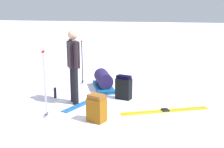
{
  "coord_description": "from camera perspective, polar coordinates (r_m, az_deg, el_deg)",
  "views": [
    {
      "loc": [
        5.99,
        1.59,
        2.16
      ],
      "look_at": [
        0.0,
        0.0,
        0.7
      ],
      "focal_mm": 44.59,
      "sensor_mm": 36.0,
      "label": 1
    }
  ],
  "objects": [
    {
      "name": "ground_plane",
      "position": [
        6.56,
        0.0,
        -5.96
      ],
      "size": [
        80.0,
        80.0,
        0.0
      ],
      "primitive_type": "plane",
      "color": "white"
    },
    {
      "name": "gear_sled",
      "position": [
        7.66,
        -1.79,
        -1.37
      ],
      "size": [
        1.29,
        0.94,
        0.49
      ],
      "color": "#105186",
      "rests_on": "ground_plane"
    },
    {
      "name": "backpack_bright",
      "position": [
        5.47,
        -3.18,
        -7.04
      ],
      "size": [
        0.34,
        0.4,
        0.54
      ],
      "color": "#8F550F",
      "rests_on": "ground_plane"
    },
    {
      "name": "backpack_large_dark",
      "position": [
        6.78,
        2.41,
        -2.79
      ],
      "size": [
        0.3,
        0.41,
        0.59
      ],
      "color": "black",
      "rests_on": "ground_plane"
    },
    {
      "name": "skier_standing",
      "position": [
        6.39,
        -7.9,
        2.26
      ],
      "size": [
        0.48,
        0.38,
        1.7
      ],
      "color": "black",
      "rests_on": "ground_plane"
    },
    {
      "name": "ski_poles_planted_far",
      "position": [
        5.7,
        -13.65,
        -1.36
      ],
      "size": [
        0.16,
        0.1,
        1.37
      ],
      "color": "#B0B3C4",
      "rests_on": "ground_plane"
    },
    {
      "name": "ski_pair_near",
      "position": [
        6.15,
        10.84,
        -7.42
      ],
      "size": [
        1.04,
        1.84,
        0.05
      ],
      "color": "gold",
      "rests_on": "ground_plane"
    },
    {
      "name": "ski_poles_planted_near",
      "position": [
        8.15,
        -6.15,
        2.91
      ],
      "size": [
        0.17,
        0.1,
        1.27
      ],
      "color": "black",
      "rests_on": "ground_plane"
    },
    {
      "name": "thermos_bottle",
      "position": [
        7.03,
        -11.59,
        -3.8
      ],
      "size": [
        0.07,
        0.07,
        0.26
      ],
      "primitive_type": "cylinder",
      "color": "black",
      "rests_on": "ground_plane"
    },
    {
      "name": "ski_pair_far",
      "position": [
        6.77,
        -4.19,
        -5.27
      ],
      "size": [
        1.94,
        0.77,
        0.05
      ],
      "color": "#1E5CA5",
      "rests_on": "ground_plane"
    }
  ]
}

